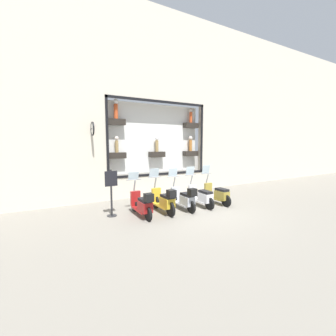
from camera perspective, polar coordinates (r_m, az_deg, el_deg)
ground_plane at (r=8.99m, az=8.02°, el=-10.91°), size 120.00×120.00×0.00m
building_facade at (r=11.85m, az=-2.62°, el=16.33°), size 1.22×36.00×9.26m
scooter_olive_0 at (r=10.15m, az=12.43°, el=-6.49°), size 1.80×0.60×1.64m
scooter_white_1 at (r=9.59m, az=8.41°, el=-7.16°), size 1.80×0.61×1.62m
scooter_silver_2 at (r=9.03m, az=4.13°, el=-7.74°), size 1.79×0.60×1.59m
scooter_yellow_3 at (r=8.59m, az=-0.95°, el=-8.29°), size 1.81×0.60×1.63m
scooter_red_4 at (r=8.22m, az=-6.48°, el=-9.16°), size 1.80×0.61×1.55m
shop_sign_post at (r=8.41m, az=-14.20°, el=-5.73°), size 0.36×0.45×1.71m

